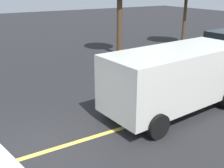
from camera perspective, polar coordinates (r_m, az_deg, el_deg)
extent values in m
plane|color=#262628|center=(7.71, -16.10, -14.05)|extent=(80.00, 80.00, 0.00)
cube|color=#E0D14C|center=(8.78, 3.20, -8.76)|extent=(28.00, 0.16, 0.01)
cube|color=silver|center=(9.60, 12.93, 1.66)|extent=(5.34, 2.41, 1.82)
cube|color=black|center=(8.08, 3.31, 1.69)|extent=(0.31, 1.85, 0.80)
cylinder|color=black|center=(8.12, 9.38, -8.54)|extent=(0.78, 0.32, 0.76)
cylinder|color=black|center=(9.46, 0.79, -3.99)|extent=(0.78, 0.32, 0.76)
cylinder|color=black|center=(11.78, 14.68, 0.24)|extent=(0.78, 0.32, 0.76)
cylinder|color=black|center=(17.04, 17.18, 5.78)|extent=(0.65, 0.27, 0.64)
cylinder|color=#513823|center=(21.20, 14.69, 12.46)|extent=(0.22, 0.22, 3.43)
cylinder|color=#513823|center=(17.35, 1.54, 12.21)|extent=(0.33, 0.33, 3.80)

